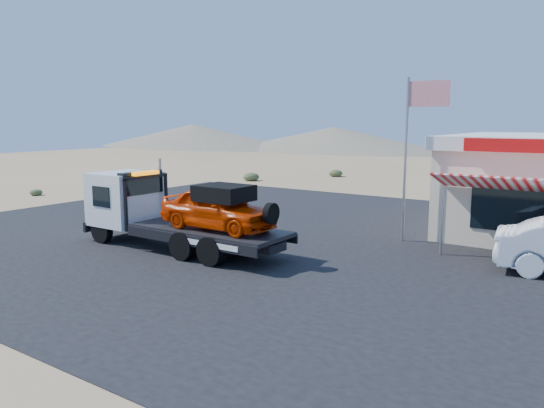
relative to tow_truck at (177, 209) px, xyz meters
name	(u,v)px	position (x,y,z in m)	size (l,w,h in m)	color
ground	(229,248)	(1.35, 1.16, -1.44)	(120.00, 120.00, 0.00)	#907852
asphalt_lot	(320,239)	(3.35, 4.16, -1.43)	(32.00, 24.00, 0.02)	black
tow_truck	(177,209)	(0.00, 0.00, 0.00)	(7.97, 2.36, 2.66)	black
flagpole	(412,141)	(6.29, 5.66, 2.33)	(1.55, 0.10, 6.00)	#99999E
desert_scrub	(183,185)	(-11.36, 11.98, -1.15)	(26.02, 37.34, 0.64)	#394927
distant_hills	(439,140)	(-8.42, 56.30, 0.45)	(126.00, 48.00, 4.20)	#726B59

